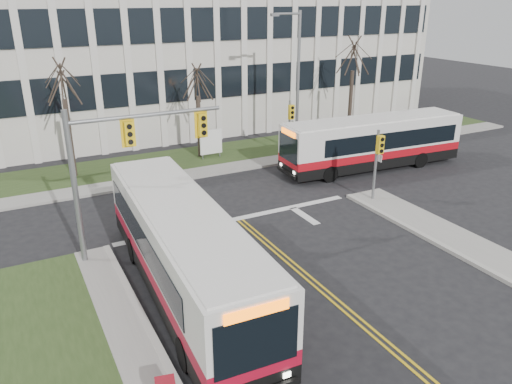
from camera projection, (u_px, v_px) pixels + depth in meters
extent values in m
plane|color=black|center=(341.00, 306.00, 17.22)|extent=(120.00, 120.00, 0.00)
cube|color=#9E9B93|center=(261.00, 163.00, 31.90)|extent=(44.00, 1.60, 0.14)
cube|color=#2C411C|center=(242.00, 152.00, 34.21)|extent=(44.00, 5.00, 0.12)
cube|color=beige|center=(179.00, 47.00, 41.95)|extent=(40.00, 16.00, 12.00)
cylinder|color=slate|center=(75.00, 191.00, 18.89)|extent=(0.22, 0.22, 6.20)
cylinder|color=slate|center=(147.00, 115.00, 19.23)|extent=(6.00, 0.16, 0.16)
cube|color=yellow|center=(129.00, 134.00, 18.99)|extent=(0.34, 0.24, 0.92)
cube|color=yellow|center=(203.00, 125.00, 20.28)|extent=(0.34, 0.24, 0.92)
cylinder|color=slate|center=(375.00, 166.00, 25.40)|extent=(0.14, 0.14, 3.80)
cube|color=yellow|center=(380.00, 145.00, 24.80)|extent=(0.34, 0.24, 0.92)
cylinder|color=slate|center=(289.00, 130.00, 32.42)|extent=(0.14, 0.14, 3.80)
cube|color=yellow|center=(291.00, 112.00, 31.82)|extent=(0.34, 0.24, 0.92)
cylinder|color=slate|center=(298.00, 85.00, 32.45)|extent=(0.20, 0.20, 9.20)
cylinder|color=slate|center=(288.00, 14.00, 30.45)|extent=(1.80, 0.14, 0.14)
cube|color=slate|center=(275.00, 15.00, 30.09)|extent=(0.50, 0.25, 0.18)
cylinder|color=slate|center=(203.00, 153.00, 32.30)|extent=(0.08, 0.08, 1.00)
cylinder|color=slate|center=(220.00, 151.00, 32.82)|extent=(0.08, 0.08, 1.00)
cube|color=white|center=(211.00, 142.00, 32.31)|extent=(1.50, 0.12, 1.60)
cylinder|color=#42352B|center=(70.00, 140.00, 28.66)|extent=(0.28, 0.28, 4.62)
cylinder|color=#42352B|center=(199.00, 128.00, 32.36)|extent=(0.28, 0.28, 4.09)
cylinder|color=#42352B|center=(350.00, 104.00, 37.20)|extent=(0.28, 0.28, 4.95)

